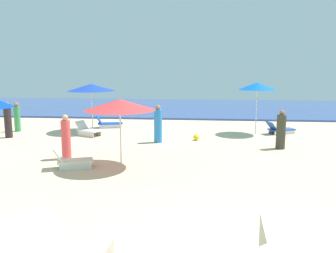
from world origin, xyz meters
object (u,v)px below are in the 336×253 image
at_px(lounge_chair_4_0, 280,129).
at_px(lounge_chair_5_0, 72,160).
at_px(lounge_chair_1_0, 88,130).
at_px(beachgoer_1, 66,138).
at_px(umbrella_4, 257,86).
at_px(beachgoer_3, 281,131).
at_px(beachgoer_4, 17,118).
at_px(lounge_chair_1_1, 109,123).
at_px(umbrella_5, 120,105).
at_px(umbrella_1, 91,87).
at_px(beachgoer_0, 158,125).
at_px(beach_ball_0, 196,137).
at_px(beachgoer_2, 8,121).

distance_m(lounge_chair_4_0, lounge_chair_5_0, 10.93).
relative_size(lounge_chair_1_0, beachgoer_1, 0.85).
height_order(lounge_chair_1_0, umbrella_4, umbrella_4).
relative_size(beachgoer_3, beachgoer_4, 1.05).
bearing_deg(lounge_chair_4_0, lounge_chair_1_1, 60.85).
bearing_deg(lounge_chair_1_1, umbrella_5, -174.36).
distance_m(umbrella_1, beachgoer_0, 4.75).
relative_size(lounge_chair_1_0, beach_ball_0, 4.96).
distance_m(lounge_chair_4_0, beachgoer_1, 10.76).
bearing_deg(umbrella_1, beachgoer_3, -19.12).
height_order(lounge_chair_5_0, beach_ball_0, lounge_chair_5_0).
height_order(lounge_chair_4_0, umbrella_5, umbrella_5).
height_order(umbrella_1, lounge_chair_4_0, umbrella_1).
relative_size(umbrella_4, beachgoer_1, 1.57).
bearing_deg(umbrella_4, beachgoer_2, -169.83).
relative_size(beachgoer_1, beach_ball_0, 5.80).
xyz_separation_m(umbrella_5, lounge_chair_5_0, (-1.62, -0.38, -1.88)).
xyz_separation_m(lounge_chair_1_1, umbrella_5, (2.48, -7.61, 1.90)).
bearing_deg(beachgoer_2, beachgoer_0, 133.08).
distance_m(umbrella_1, umbrella_5, 7.10).
relative_size(lounge_chair_1_1, umbrella_4, 0.59).
relative_size(lounge_chair_1_0, umbrella_4, 0.55).
bearing_deg(beachgoer_4, beachgoer_3, 29.18).
xyz_separation_m(umbrella_1, umbrella_4, (8.52, 0.13, 0.11)).
xyz_separation_m(umbrella_5, beachgoer_4, (-6.99, 6.02, -1.41)).
bearing_deg(umbrella_5, umbrella_1, 115.19).
bearing_deg(beachgoer_2, lounge_chair_5_0, 92.08).
xyz_separation_m(lounge_chair_5_0, beach_ball_0, (4.12, 5.01, -0.12)).
relative_size(umbrella_1, beachgoer_2, 1.47).
bearing_deg(beachgoer_0, beachgoer_4, -59.26).
bearing_deg(lounge_chair_5_0, umbrella_1, -8.30).
bearing_deg(beachgoer_3, lounge_chair_1_1, -103.00).
bearing_deg(beachgoer_3, umbrella_1, -95.20).
distance_m(lounge_chair_1_0, beachgoer_4, 4.21).
bearing_deg(lounge_chair_1_1, beachgoer_3, -129.36).
height_order(beachgoer_3, beachgoer_4, beachgoer_3).
distance_m(umbrella_5, beachgoer_1, 2.76).
bearing_deg(beach_ball_0, lounge_chair_1_0, 173.90).
bearing_deg(lounge_chair_5_0, umbrella_4, -65.71).
xyz_separation_m(beachgoer_0, beachgoer_1, (-3.04, -3.21, -0.01)).
xyz_separation_m(lounge_chair_1_0, lounge_chair_4_0, (9.62, 1.47, -0.05)).
relative_size(beachgoer_0, beachgoer_2, 1.01).
bearing_deg(lounge_chair_1_1, lounge_chair_5_0, 173.76).
height_order(umbrella_5, beach_ball_0, umbrella_5).
relative_size(umbrella_1, beach_ball_0, 8.71).
bearing_deg(beachgoer_3, beachgoer_4, -87.96).
height_order(umbrella_1, lounge_chair_5_0, umbrella_1).
xyz_separation_m(beachgoer_0, beach_ball_0, (1.72, 0.62, -0.65)).
distance_m(lounge_chair_1_0, beach_ball_0, 5.42).
bearing_deg(beachgoer_2, beachgoer_1, 96.20).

